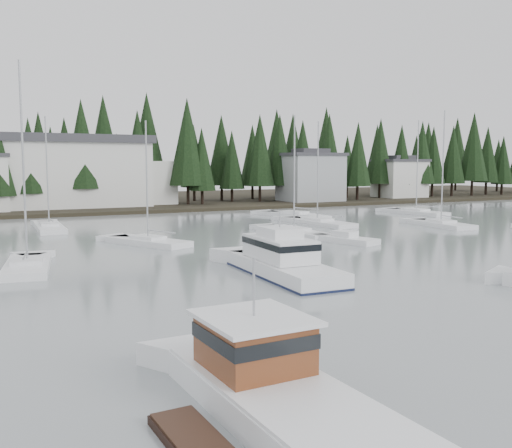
{
  "coord_description": "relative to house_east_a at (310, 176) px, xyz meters",
  "views": [
    {
      "loc": [
        -17.94,
        -8.73,
        6.96
      ],
      "look_at": [
        1.03,
        29.44,
        2.5
      ],
      "focal_mm": 40.0,
      "sensor_mm": 36.0,
      "label": 1
    }
  ],
  "objects": [
    {
      "name": "far_shore_land",
      "position": [
        -36.0,
        19.0,
        -4.9
      ],
      "size": [
        240.0,
        54.0,
        1.0
      ],
      "primitive_type": "cube",
      "color": "black",
      "rests_on": "ground"
    },
    {
      "name": "sailboat_11",
      "position": [
        1.98,
        -25.06,
        -4.84
      ],
      "size": [
        3.89,
        9.98,
        13.64
      ],
      "rotation": [
        0.0,
        0.0,
        1.67
      ],
      "color": "white",
      "rests_on": "ground"
    },
    {
      "name": "harbor_inn",
      "position": [
        -38.96,
        4.34,
        0.87
      ],
      "size": [
        29.5,
        11.5,
        10.9
      ],
      "color": "silver",
      "rests_on": "ground"
    },
    {
      "name": "lobster_boat_brown",
      "position": [
        -46.72,
        -73.43,
        -4.35
      ],
      "size": [
        5.23,
        9.89,
        4.84
      ],
      "rotation": [
        0.0,
        0.0,
        1.61
      ],
      "color": "white",
      "rests_on": "ground"
    },
    {
      "name": "house_east_b",
      "position": [
        22.0,
        2.0,
        -0.5
      ],
      "size": [
        9.54,
        7.42,
        8.25
      ],
      "color": "silver",
      "rests_on": "ground"
    },
    {
      "name": "sailboat_5",
      "position": [
        -6.73,
        -38.75,
        -4.83
      ],
      "size": [
        3.77,
        8.95,
        13.47
      ],
      "rotation": [
        0.0,
        0.0,
        1.47
      ],
      "color": "white",
      "rests_on": "ground"
    },
    {
      "name": "cabin_cruiser_center",
      "position": [
        -36.71,
        -55.76,
        -4.2
      ],
      "size": [
        3.81,
        10.99,
        4.67
      ],
      "rotation": [
        0.0,
        0.0,
        1.53
      ],
      "color": "white",
      "rests_on": "ground"
    },
    {
      "name": "sailboat_10",
      "position": [
        -18.08,
        -30.68,
        -4.85
      ],
      "size": [
        4.13,
        11.15,
        12.44
      ],
      "rotation": [
        0.0,
        0.0,
        1.68
      ],
      "color": "white",
      "rests_on": "ground"
    },
    {
      "name": "house_east_a",
      "position": [
        0.0,
        0.0,
        0.0
      ],
      "size": [
        10.6,
        8.48,
        9.25
      ],
      "color": "#999EA0",
      "rests_on": "ground"
    },
    {
      "name": "sailboat_2",
      "position": [
        -15.58,
        -21.08,
        -4.86
      ],
      "size": [
        5.92,
        10.93,
        11.26
      ],
      "rotation": [
        0.0,
        0.0,
        1.87
      ],
      "color": "white",
      "rests_on": "ground"
    },
    {
      "name": "sailboat_3",
      "position": [
        -25.44,
        -37.9,
        -4.84
      ],
      "size": [
        3.35,
        10.64,
        12.31
      ],
      "rotation": [
        0.0,
        0.0,
        1.65
      ],
      "color": "white",
      "rests_on": "ground"
    },
    {
      "name": "sailboat_7",
      "position": [
        -46.77,
        -22.32,
        -4.84
      ],
      "size": [
        2.87,
        10.5,
        12.59
      ],
      "rotation": [
        0.0,
        0.0,
        1.55
      ],
      "color": "white",
      "rests_on": "ground"
    },
    {
      "name": "runabout_1",
      "position": [
        -24.21,
        -44.84,
        -4.77
      ],
      "size": [
        3.99,
        6.61,
        1.42
      ],
      "rotation": [
        0.0,
        0.0,
        1.88
      ],
      "color": "white",
      "rests_on": "ground"
    },
    {
      "name": "sailboat_1",
      "position": [
        -50.93,
        -46.58,
        -4.82
      ],
      "size": [
        3.95,
        8.75,
        14.2
      ],
      "rotation": [
        0.0,
        0.0,
        1.42
      ],
      "color": "white",
      "rests_on": "ground"
    },
    {
      "name": "sailboat_8",
      "position": [
        -40.43,
        -38.31,
        -4.84
      ],
      "size": [
        6.17,
        8.75,
        11.26
      ],
      "rotation": [
        0.0,
        0.0,
        2.04
      ],
      "color": "white",
      "rests_on": "ground"
    },
    {
      "name": "conifer_treeline",
      "position": [
        -36.0,
        8.0,
        -4.9
      ],
      "size": [
        200.0,
        22.0,
        20.0
      ],
      "primitive_type": null,
      "color": "black",
      "rests_on": "ground"
    }
  ]
}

